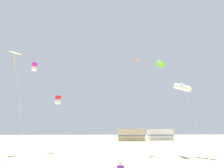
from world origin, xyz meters
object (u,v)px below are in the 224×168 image
kite_box_magenta (34,67)px  kite_tube_white (182,87)px  kite_diamond_orange (136,64)px  kite_box_scarlet (58,100)px  kite_diamond_gold (15,57)px  rv_van_white (160,135)px  kite_tube_lime (160,64)px  rv_van_tan (131,135)px

kite_box_magenta → kite_tube_white: 20.36m
kite_diamond_orange → kite_tube_white: (4.84, -3.92, -4.04)m
kite_box_magenta → kite_box_scarlet: bearing=5.3°
kite_diamond_gold → kite_box_magenta: kite_box_magenta is taller
kite_box_magenta → rv_van_white: kite_box_magenta is taller
kite_diamond_gold → kite_tube_lime: 18.53m
kite_box_magenta → kite_box_scarlet: (3.51, 0.33, -4.67)m
kite_box_magenta → kite_tube_white: kite_box_magenta is taller
kite_diamond_gold → kite_box_magenta: bearing=98.1°
kite_diamond_orange → kite_box_magenta: bearing=175.1°
rv_van_tan → kite_tube_lime: bearing=-87.4°
kite_box_magenta → rv_van_white: (25.80, 25.31, -10.08)m
kite_diamond_gold → kite_tube_white: 18.86m
kite_diamond_orange → kite_box_scarlet: bearing=171.8°
kite_tube_white → rv_van_white: bearing=78.1°
kite_diamond_gold → kite_box_magenta: 11.93m
kite_box_magenta → kite_box_scarlet: 5.85m
kite_tube_lime → rv_van_tan: kite_tube_lime is taller
kite_tube_white → rv_van_tan: size_ratio=1.30×
kite_tube_lime → kite_box_scarlet: bearing=168.7°
rv_van_white → kite_tube_white: bearing=-106.6°
kite_tube_white → rv_van_tan: bearing=93.4°
rv_van_white → kite_diamond_gold: bearing=-127.9°
kite_tube_lime → rv_van_white: kite_tube_lime is taller
kite_diamond_gold → kite_diamond_orange: kite_diamond_orange is taller
kite_box_scarlet → rv_van_tan: kite_box_scarlet is taller
kite_box_magenta → kite_box_scarlet: kite_box_magenta is taller
kite_box_magenta → kite_tube_lime: (17.60, -2.49, 0.13)m
kite_diamond_gold → kite_box_scarlet: kite_diamond_gold is taller
kite_diamond_orange → rv_van_white: (11.29, 26.57, -10.49)m
kite_diamond_orange → kite_box_scarlet: size_ratio=1.72×
kite_box_magenta → kite_tube_lime: size_ratio=0.98×
kite_diamond_orange → rv_van_tan: 25.98m
kite_diamond_gold → rv_van_tan: bearing=64.6°
kite_diamond_orange → rv_van_white: size_ratio=1.92×
kite_tube_lime → rv_van_white: 30.73m
kite_diamond_orange → rv_van_white: kite_diamond_orange is taller
kite_tube_white → kite_diamond_orange: bearing=141.0°
kite_diamond_gold → rv_van_tan: size_ratio=1.46×
kite_box_magenta → kite_tube_white: size_ratio=1.41×
kite_box_magenta → kite_tube_lime: kite_tube_lime is taller
kite_tube_white → rv_van_white: size_ratio=1.29×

